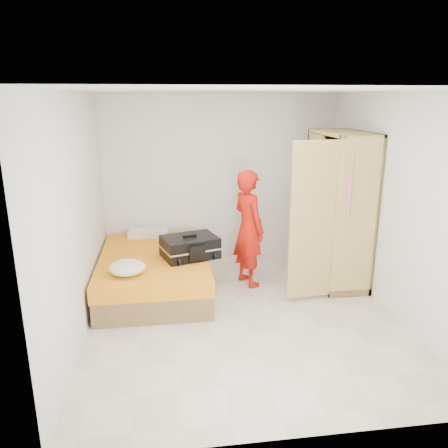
{
  "coord_description": "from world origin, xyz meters",
  "views": [
    {
      "loc": [
        -0.86,
        -4.67,
        2.53
      ],
      "look_at": [
        -0.15,
        0.54,
        1.0
      ],
      "focal_mm": 35.0,
      "sensor_mm": 36.0,
      "label": 1
    }
  ],
  "objects": [
    {
      "name": "pillow",
      "position": [
        -1.14,
        1.75,
        0.55
      ],
      "size": [
        0.6,
        0.33,
        0.11
      ],
      "primitive_type": "cube",
      "rotation": [
        0.0,
        0.0,
        -0.05
      ],
      "color": "silver",
      "rests_on": "bed"
    },
    {
      "name": "round_cushion",
      "position": [
        -1.35,
        0.28,
        0.58
      ],
      "size": [
        0.43,
        0.43,
        0.16
      ],
      "primitive_type": "ellipsoid",
      "color": "silver",
      "rests_on": "bed"
    },
    {
      "name": "person",
      "position": [
        0.25,
        0.95,
        0.81
      ],
      "size": [
        0.58,
        0.69,
        1.61
      ],
      "primitive_type": "imported",
      "rotation": [
        0.0,
        0.0,
        1.96
      ],
      "color": "red",
      "rests_on": "ground"
    },
    {
      "name": "bed",
      "position": [
        -1.05,
        0.9,
        0.25
      ],
      "size": [
        1.42,
        2.02,
        0.5
      ],
      "color": "olive",
      "rests_on": "ground"
    },
    {
      "name": "room",
      "position": [
        0.0,
        0.0,
        1.3
      ],
      "size": [
        4.0,
        4.02,
        2.6
      ],
      "color": "beige",
      "rests_on": "ground"
    },
    {
      "name": "suitcase",
      "position": [
        -0.57,
        0.77,
        0.64
      ],
      "size": [
        0.83,
        0.7,
        0.31
      ],
      "rotation": [
        0.0,
        0.0,
        0.3
      ],
      "color": "black",
      "rests_on": "bed"
    },
    {
      "name": "wardrobe",
      "position": [
        1.45,
        0.85,
        1.0
      ],
      "size": [
        1.17,
        1.24,
        2.1
      ],
      "color": "tan",
      "rests_on": "ground"
    }
  ]
}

